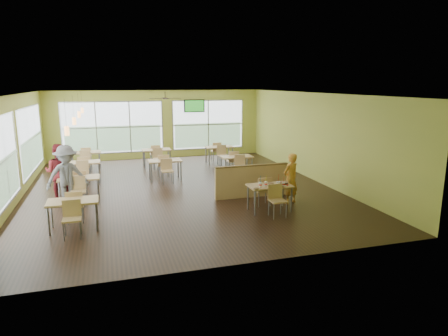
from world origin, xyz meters
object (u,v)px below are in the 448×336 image
Objects in this scene: main_table at (270,189)px; half_wall_divider at (252,181)px; man_plaid at (291,178)px; food_basket at (284,183)px.

main_table is 1.45m from half_wall_divider.
half_wall_divider is (0.00, 1.45, -0.11)m from main_table.
half_wall_divider is 1.31m from man_plaid.
main_table is at bearing 178.52° from food_basket.
main_table is 0.63× the size of half_wall_divider.
main_table is 1.02m from man_plaid.
food_basket is at bearing -73.75° from half_wall_divider.
half_wall_divider is at bearing 106.25° from food_basket.
half_wall_divider reaches higher than main_table.
man_plaid is (0.88, 0.51, 0.13)m from main_table.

